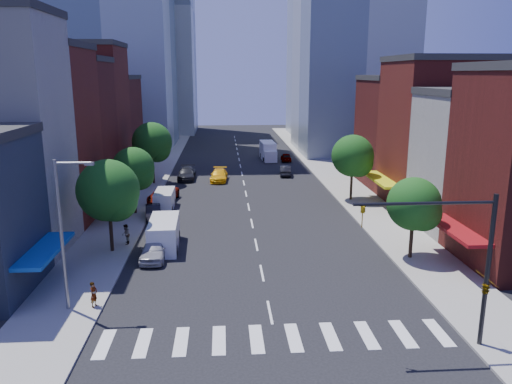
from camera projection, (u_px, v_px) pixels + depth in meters
ground at (270, 312)px, 29.60m from camera, size 220.00×220.00×0.00m
sidewalk_left at (150, 177)px, 67.58m from camera, size 5.00×120.00×0.15m
sidewalk_right at (332, 175)px, 69.21m from camera, size 5.00×120.00×0.15m
crosswalk at (275, 338)px, 26.68m from camera, size 19.00×3.00×0.01m
bldg_left_2 at (25, 138)px, 46.27m from camera, size 12.00×9.00×16.00m
bldg_left_3 at (55, 132)px, 54.63m from camera, size 12.00×8.00×15.00m
bldg_left_4 at (76, 117)px, 62.65m from camera, size 12.00×9.00×17.00m
bldg_left_5 at (96, 125)px, 72.33m from camera, size 12.00×10.00×13.00m
bldg_right_1 at (490, 164)px, 44.13m from camera, size 12.00×8.00×12.00m
bldg_right_2 at (447, 135)px, 52.52m from camera, size 12.00×10.00×15.00m
bldg_right_3 at (411, 133)px, 62.45m from camera, size 12.00×10.00×13.00m
tower_far_w at (154, 10)px, 114.12m from camera, size 18.00×18.00×56.00m
traffic_signal at (477, 272)px, 24.91m from camera, size 7.24×2.24×8.00m
streetlight at (64, 226)px, 28.57m from camera, size 2.25×0.25×9.00m
tree_left_near at (110, 193)px, 38.33m from camera, size 4.80×4.80×7.30m
tree_left_mid at (135, 170)px, 49.08m from camera, size 4.20×4.20×6.65m
tree_left_far at (153, 144)px, 62.51m from camera, size 5.00×5.00×7.75m
tree_right_near at (416, 206)px, 37.07m from camera, size 4.00×4.00×6.20m
tree_right_far at (354, 158)px, 54.38m from camera, size 4.60×4.60×7.20m
parked_car_front at (154, 249)px, 37.93m from camera, size 1.93×4.62×1.56m
parked_car_second at (153, 212)px, 48.49m from camera, size 1.94×4.19×1.33m
parked_car_third at (163, 195)px, 54.76m from camera, size 3.29×5.95×1.58m
parked_car_rear at (187, 174)px, 66.43m from camera, size 2.25×5.49×1.59m
cargo_van_near at (164, 234)px, 40.16m from camera, size 2.43×5.65×2.38m
cargo_van_far at (164, 200)px, 51.88m from camera, size 1.90×4.60×1.96m
taxi at (219, 175)px, 65.51m from camera, size 2.44×5.31×1.51m
traffic_car_oncoming at (285, 171)px, 69.07m from camera, size 1.87×4.30×1.38m
traffic_car_far at (286, 157)px, 80.22m from camera, size 1.75×3.95×1.32m
box_truck at (268, 151)px, 81.65m from camera, size 2.41×7.15×2.85m
pedestrian_near at (94, 294)px, 29.85m from camera, size 0.54×0.66×1.56m
pedestrian_far at (126, 234)px, 40.78m from camera, size 0.71×0.87×1.67m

